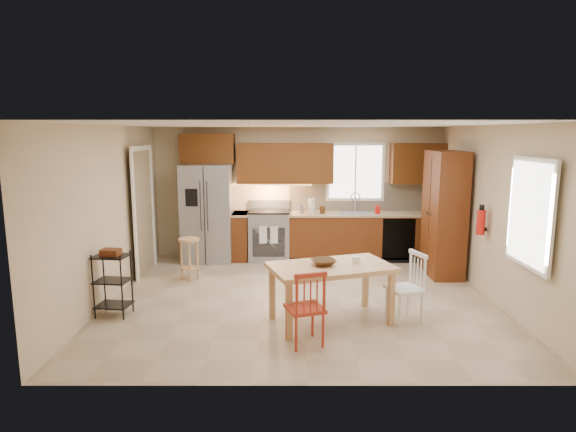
{
  "coord_description": "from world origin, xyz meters",
  "views": [
    {
      "loc": [
        -0.19,
        -6.76,
        2.39
      ],
      "look_at": [
        -0.19,
        0.4,
        1.15
      ],
      "focal_mm": 30.0,
      "sensor_mm": 36.0,
      "label": 1
    }
  ],
  "objects_px": {
    "chair_red": "(305,307)",
    "chair_white": "(405,287)",
    "range_stove": "(269,236)",
    "table_jar": "(356,261)",
    "dining_table": "(331,294)",
    "fire_extinguisher": "(481,222)",
    "table_bowl": "(324,266)",
    "refrigerator": "(208,213)",
    "bar_stool": "(189,259)",
    "pantry": "(444,214)",
    "utility_cart": "(113,284)",
    "soap_bottle": "(378,209)"
  },
  "relations": [
    {
      "from": "pantry",
      "to": "bar_stool",
      "type": "xyz_separation_m",
      "value": [
        -4.24,
        -0.3,
        -0.7
      ]
    },
    {
      "from": "table_jar",
      "to": "bar_stool",
      "type": "relative_size",
      "value": 0.18
    },
    {
      "from": "dining_table",
      "to": "table_jar",
      "type": "height_order",
      "value": "table_jar"
    },
    {
      "from": "refrigerator",
      "to": "chair_red",
      "type": "xyz_separation_m",
      "value": [
        1.7,
        -3.69,
        -0.47
      ]
    },
    {
      "from": "fire_extinguisher",
      "to": "dining_table",
      "type": "xyz_separation_m",
      "value": [
        -2.28,
        -1.06,
        -0.73
      ]
    },
    {
      "from": "chair_white",
      "to": "utility_cart",
      "type": "relative_size",
      "value": 1.04
    },
    {
      "from": "dining_table",
      "to": "chair_white",
      "type": "bearing_deg",
      "value": -15.41
    },
    {
      "from": "chair_white",
      "to": "fire_extinguisher",
      "type": "bearing_deg",
      "value": -71.17
    },
    {
      "from": "dining_table",
      "to": "refrigerator",
      "type": "bearing_deg",
      "value": 105.55
    },
    {
      "from": "chair_red",
      "to": "chair_white",
      "type": "height_order",
      "value": "same"
    },
    {
      "from": "fire_extinguisher",
      "to": "utility_cart",
      "type": "relative_size",
      "value": 0.42
    },
    {
      "from": "soap_bottle",
      "to": "dining_table",
      "type": "xyz_separation_m",
      "value": [
        -1.13,
        -3.01,
        -0.63
      ]
    },
    {
      "from": "chair_red",
      "to": "fire_extinguisher",
      "type": "bearing_deg",
      "value": 14.64
    },
    {
      "from": "chair_red",
      "to": "bar_stool",
      "type": "relative_size",
      "value": 1.27
    },
    {
      "from": "refrigerator",
      "to": "table_bowl",
      "type": "distance_m",
      "value": 3.62
    },
    {
      "from": "soap_bottle",
      "to": "table_jar",
      "type": "height_order",
      "value": "soap_bottle"
    },
    {
      "from": "soap_bottle",
      "to": "utility_cart",
      "type": "bearing_deg",
      "value": -144.99
    },
    {
      "from": "fire_extinguisher",
      "to": "soap_bottle",
      "type": "bearing_deg",
      "value": 120.53
    },
    {
      "from": "chair_white",
      "to": "bar_stool",
      "type": "xyz_separation_m",
      "value": [
        -3.11,
        1.76,
        -0.1
      ]
    },
    {
      "from": "table_bowl",
      "to": "utility_cart",
      "type": "xyz_separation_m",
      "value": [
        -2.75,
        0.23,
        -0.32
      ]
    },
    {
      "from": "refrigerator",
      "to": "range_stove",
      "type": "bearing_deg",
      "value": 2.99
    },
    {
      "from": "range_stove",
      "to": "chair_white",
      "type": "distance_m",
      "value": 3.56
    },
    {
      "from": "refrigerator",
      "to": "table_jar",
      "type": "bearing_deg",
      "value": -51.09
    },
    {
      "from": "fire_extinguisher",
      "to": "chair_white",
      "type": "xyz_separation_m",
      "value": [
        -1.33,
        -1.01,
        -0.66
      ]
    },
    {
      "from": "pantry",
      "to": "dining_table",
      "type": "xyz_separation_m",
      "value": [
        -2.08,
        -2.11,
        -0.68
      ]
    },
    {
      "from": "range_stove",
      "to": "bar_stool",
      "type": "distance_m",
      "value": 1.81
    },
    {
      "from": "range_stove",
      "to": "table_bowl",
      "type": "relative_size",
      "value": 3.02
    },
    {
      "from": "fire_extinguisher",
      "to": "utility_cart",
      "type": "xyz_separation_m",
      "value": [
        -5.13,
        -0.84,
        -0.67
      ]
    },
    {
      "from": "fire_extinguisher",
      "to": "chair_red",
      "type": "bearing_deg",
      "value": -146.94
    },
    {
      "from": "soap_bottle",
      "to": "pantry",
      "type": "distance_m",
      "value": 1.31
    },
    {
      "from": "range_stove",
      "to": "utility_cart",
      "type": "bearing_deg",
      "value": -124.17
    },
    {
      "from": "pantry",
      "to": "dining_table",
      "type": "bearing_deg",
      "value": -134.58
    },
    {
      "from": "fire_extinguisher",
      "to": "table_bowl",
      "type": "bearing_deg",
      "value": -155.89
    },
    {
      "from": "refrigerator",
      "to": "range_stove",
      "type": "relative_size",
      "value": 1.98
    },
    {
      "from": "chair_white",
      "to": "range_stove",
      "type": "bearing_deg",
      "value": 12.79
    },
    {
      "from": "chair_white",
      "to": "bar_stool",
      "type": "bearing_deg",
      "value": 42.06
    },
    {
      "from": "chair_red",
      "to": "dining_table",
      "type": "bearing_deg",
      "value": 43.28
    },
    {
      "from": "bar_stool",
      "to": "dining_table",
      "type": "bearing_deg",
      "value": -63.09
    },
    {
      "from": "refrigerator",
      "to": "bar_stool",
      "type": "height_order",
      "value": "refrigerator"
    },
    {
      "from": "bar_stool",
      "to": "utility_cart",
      "type": "bearing_deg",
      "value": -136.48
    },
    {
      "from": "range_stove",
      "to": "table_jar",
      "type": "distance_m",
      "value": 3.26
    },
    {
      "from": "pantry",
      "to": "utility_cart",
      "type": "xyz_separation_m",
      "value": [
        -4.93,
        -1.89,
        -0.62
      ]
    },
    {
      "from": "refrigerator",
      "to": "utility_cart",
      "type": "height_order",
      "value": "refrigerator"
    },
    {
      "from": "soap_bottle",
      "to": "fire_extinguisher",
      "type": "height_order",
      "value": "fire_extinguisher"
    },
    {
      "from": "pantry",
      "to": "bar_stool",
      "type": "bearing_deg",
      "value": -175.94
    },
    {
      "from": "dining_table",
      "to": "chair_red",
      "type": "bearing_deg",
      "value": -136.72
    },
    {
      "from": "chair_red",
      "to": "table_jar",
      "type": "distance_m",
      "value": 1.06
    },
    {
      "from": "refrigerator",
      "to": "bar_stool",
      "type": "distance_m",
      "value": 1.35
    },
    {
      "from": "refrigerator",
      "to": "range_stove",
      "type": "xyz_separation_m",
      "value": [
        1.15,
        0.06,
        -0.45
      ]
    },
    {
      "from": "refrigerator",
      "to": "chair_white",
      "type": "bearing_deg",
      "value": -44.92
    }
  ]
}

